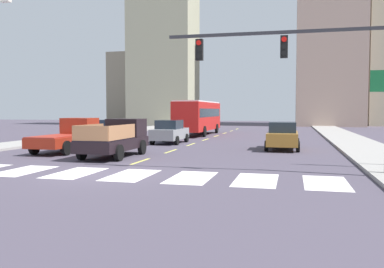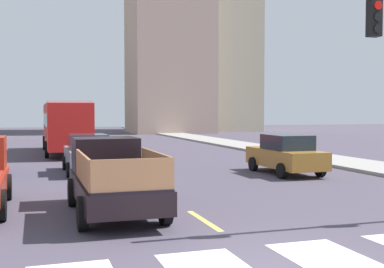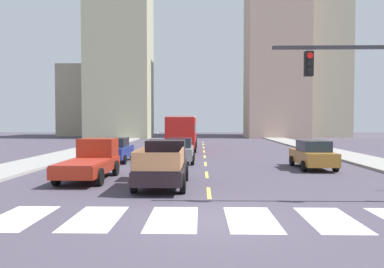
{
  "view_description": "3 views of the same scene",
  "coord_description": "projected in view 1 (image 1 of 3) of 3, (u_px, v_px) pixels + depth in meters",
  "views": [
    {
      "loc": [
        7.0,
        -14.26,
        2.43
      ],
      "look_at": [
        1.87,
        6.68,
        1.18
      ],
      "focal_mm": 38.35,
      "sensor_mm": 36.0,
      "label": 1
    },
    {
      "loc": [
        -4.04,
        -7.54,
        2.74
      ],
      "look_at": [
        1.78,
        10.49,
        1.86
      ],
      "focal_mm": 46.07,
      "sensor_mm": 36.0,
      "label": 2
    },
    {
      "loc": [
        -0.34,
        -10.94,
        2.92
      ],
      "look_at": [
        -0.98,
        17.13,
        1.89
      ],
      "focal_mm": 34.85,
      "sensor_mm": 36.0,
      "label": 3
    }
  ],
  "objects": [
    {
      "name": "traffic_signal_gantry",
      "position": [
        313.0,
        64.0,
        15.38
      ],
      "size": [
        8.37,
        0.27,
        6.0
      ],
      "color": "#2D2D33",
      "rests_on": "ground"
    },
    {
      "name": "crosswalk_stripe_2",
      "position": [
        23.0,
        171.0,
        16.45
      ],
      "size": [
        1.46,
        2.95,
        0.01
      ],
      "primitive_type": "cube",
      "color": "white",
      "rests_on": "ground"
    },
    {
      "name": "crosswalk_stripe_5",
      "position": [
        191.0,
        177.0,
        14.8
      ],
      "size": [
        1.46,
        2.95,
        0.01
      ],
      "primitive_type": "cube",
      "color": "white",
      "rests_on": "ground"
    },
    {
      "name": "sedan_far",
      "position": [
        283.0,
        136.0,
        25.29
      ],
      "size": [
        2.02,
        4.4,
        1.72
      ],
      "rotation": [
        0.0,
        0.0,
        -0.03
      ],
      "color": "#9E6A28",
      "rests_on": "ground"
    },
    {
      "name": "pickup_dark",
      "position": [
        70.0,
        136.0,
        24.25
      ],
      "size": [
        2.18,
        5.2,
        1.96
      ],
      "rotation": [
        0.0,
        0.0,
        -0.04
      ],
      "color": "maroon",
      "rests_on": "ground"
    },
    {
      "name": "lane_dash_6",
      "position": [
        231.0,
        131.0,
        48.59
      ],
      "size": [
        0.16,
        2.4,
        0.01
      ],
      "primitive_type": "cube",
      "color": "#D3CD52",
      "rests_on": "ground"
    },
    {
      "name": "sedan_mid",
      "position": [
        170.0,
        132.0,
        30.17
      ],
      "size": [
        2.02,
        4.4,
        1.72
      ],
      "rotation": [
        0.0,
        0.0,
        0.05
      ],
      "color": "gray",
      "rests_on": "ground"
    },
    {
      "name": "ground_plane",
      "position": [
        103.0,
        174.0,
        15.63
      ],
      "size": [
        160.0,
        160.0,
        0.0
      ],
      "primitive_type": "plane",
      "color": "#463F4D"
    },
    {
      "name": "crosswalk_stripe_6",
      "position": [
        256.0,
        180.0,
        14.25
      ],
      "size": [
        1.46,
        2.95,
        0.01
      ],
      "primitive_type": "cube",
      "color": "white",
      "rests_on": "ground"
    },
    {
      "name": "lane_dash_3",
      "position": [
        205.0,
        140.0,
        34.05
      ],
      "size": [
        0.16,
        2.4,
        0.01
      ],
      "primitive_type": "cube",
      "color": "#D3CD52",
      "rests_on": "ground"
    },
    {
      "name": "crosswalk_stripe_3",
      "position": [
        75.0,
        173.0,
        15.9
      ],
      "size": [
        1.46,
        2.95,
        0.01
      ],
      "primitive_type": "cube",
      "color": "white",
      "rests_on": "ground"
    },
    {
      "name": "block_low_left",
      "position": [
        132.0,
        89.0,
        79.31
      ],
      "size": [
        7.21,
        8.11,
        13.27
      ],
      "primitive_type": "cube",
      "color": "tan",
      "rests_on": "ground"
    },
    {
      "name": "city_bus",
      "position": [
        198.0,
        115.0,
        40.61
      ],
      "size": [
        2.72,
        10.8,
        3.32
      ],
      "rotation": [
        0.0,
        0.0,
        0.02
      ],
      "color": "red",
      "rests_on": "ground"
    },
    {
      "name": "lane_dash_2",
      "position": [
        191.0,
        144.0,
        29.2
      ],
      "size": [
        0.16,
        2.4,
        0.01
      ],
      "primitive_type": "cube",
      "color": "#D3CD52",
      "rests_on": "ground"
    },
    {
      "name": "lane_dash_7",
      "position": [
        237.0,
        129.0,
        53.44
      ],
      "size": [
        0.16,
        2.4,
        0.01
      ],
      "primitive_type": "cube",
      "color": "#D3CD52",
      "rests_on": "ground"
    },
    {
      "name": "crosswalk_stripe_4",
      "position": [
        131.0,
        175.0,
        15.35
      ],
      "size": [
        1.46,
        2.95,
        0.01
      ],
      "primitive_type": "cube",
      "color": "white",
      "rests_on": "ground"
    },
    {
      "name": "block_mid_left",
      "position": [
        331.0,
        17.0,
        63.19
      ],
      "size": [
        10.0,
        8.63,
        33.74
      ],
      "primitive_type": "cube",
      "color": "tan",
      "rests_on": "ground"
    },
    {
      "name": "pickup_stakebed",
      "position": [
        117.0,
        139.0,
        21.72
      ],
      "size": [
        2.18,
        5.2,
        1.96
      ],
      "rotation": [
        0.0,
        0.0,
        0.03
      ],
      "color": "black",
      "rests_on": "ground"
    },
    {
      "name": "sidewalk_left",
      "position": [
        75.0,
        137.0,
        35.8
      ],
      "size": [
        3.31,
        110.0,
        0.15
      ],
      "primitive_type": "cube",
      "color": "gray",
      "rests_on": "ground"
    },
    {
      "name": "sedan_near_right",
      "position": [
        115.0,
        131.0,
        31.59
      ],
      "size": [
        2.02,
        4.4,
        1.72
      ],
      "rotation": [
        0.0,
        0.0,
        0.04
      ],
      "color": "navy",
      "rests_on": "ground"
    },
    {
      "name": "sidewalk_right",
      "position": [
        354.0,
        142.0,
        30.36
      ],
      "size": [
        3.31,
        110.0,
        0.15
      ],
      "primitive_type": "cube",
      "color": "gray",
      "rests_on": "ground"
    },
    {
      "name": "lane_dash_5",
      "position": [
        225.0,
        133.0,
        43.75
      ],
      "size": [
        0.16,
        2.4,
        0.01
      ],
      "primitive_type": "cube",
      "color": "#D3CD52",
      "rests_on": "ground"
    },
    {
      "name": "crosswalk_stripe_7",
      "position": [
        326.0,
        183.0,
        13.7
      ],
      "size": [
        1.46,
        2.95,
        0.01
      ],
      "primitive_type": "cube",
      "color": "white",
      "rests_on": "ground"
    },
    {
      "name": "lane_dash_0",
      "position": [
        141.0,
        161.0,
        19.51
      ],
      "size": [
        0.16,
        2.4,
        0.01
      ],
      "primitive_type": "cube",
      "color": "#D3CD52",
      "rests_on": "ground"
    },
    {
      "name": "lane_dash_1",
      "position": [
        171.0,
        151.0,
        24.35
      ],
      "size": [
        0.16,
        2.4,
        0.01
      ],
      "primitive_type": "cube",
      "color": "#D3CD52",
      "rests_on": "ground"
    },
    {
      "name": "block_mid_right",
      "position": [
        164.0,
        33.0,
        67.09
      ],
      "size": [
        10.21,
        8.15,
        30.3
      ],
      "primitive_type": "cube",
      "color": "#A2A082",
      "rests_on": "ground"
    },
    {
      "name": "lane_dash_4",
      "position": [
        216.0,
        136.0,
        38.9
      ],
      "size": [
        0.16,
        2.4,
        0.01
      ],
      "primitive_type": "cube",
      "color": "#D3CD52",
      "rests_on": "ground"
    }
  ]
}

